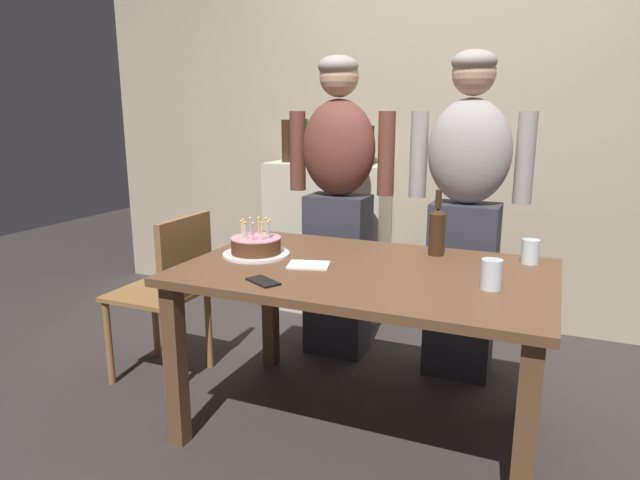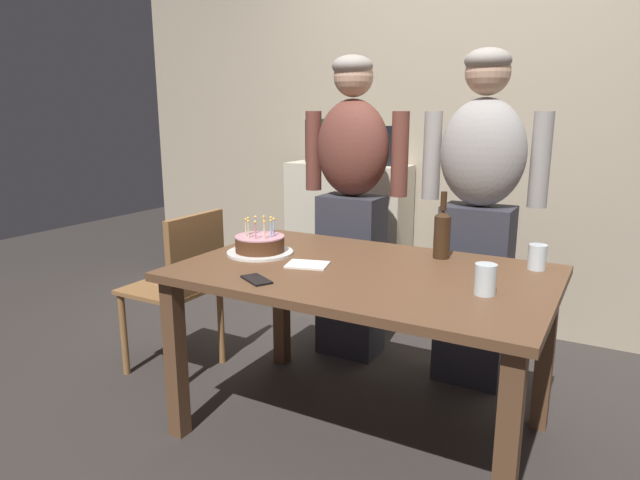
{
  "view_description": "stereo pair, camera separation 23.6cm",
  "coord_description": "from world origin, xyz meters",
  "px_view_note": "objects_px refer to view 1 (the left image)",
  "views": [
    {
      "loc": [
        0.7,
        -2.12,
        1.38
      ],
      "look_at": [
        -0.21,
        0.0,
        0.84
      ],
      "focal_mm": 31.2,
      "sensor_mm": 36.0,
      "label": 1
    },
    {
      "loc": [
        0.91,
        -2.01,
        1.38
      ],
      "look_at": [
        -0.21,
        0.0,
        0.84
      ],
      "focal_mm": 31.2,
      "sensor_mm": 36.0,
      "label": 2
    }
  ],
  "objects_px": {
    "person_woman_cardigan": "(466,213)",
    "water_glass_near": "(491,274)",
    "napkin_stack": "(309,265)",
    "dining_chair": "(171,285)",
    "water_glass_far": "(530,251)",
    "birthday_cake": "(256,247)",
    "person_man_bearded": "(338,204)",
    "cell_phone": "(263,281)",
    "wine_bottle": "(437,230)"
  },
  "relations": [
    {
      "from": "cell_phone",
      "to": "person_man_bearded",
      "type": "distance_m",
      "value": 1.08
    },
    {
      "from": "water_glass_far",
      "to": "dining_chair",
      "type": "relative_size",
      "value": 0.12
    },
    {
      "from": "water_glass_far",
      "to": "dining_chair",
      "type": "xyz_separation_m",
      "value": [
        -1.68,
        -0.29,
        -0.28
      ]
    },
    {
      "from": "water_glass_near",
      "to": "dining_chair",
      "type": "xyz_separation_m",
      "value": [
        -1.57,
        0.14,
        -0.28
      ]
    },
    {
      "from": "napkin_stack",
      "to": "dining_chair",
      "type": "relative_size",
      "value": 0.2
    },
    {
      "from": "wine_bottle",
      "to": "person_woman_cardigan",
      "type": "height_order",
      "value": "person_woman_cardigan"
    },
    {
      "from": "water_glass_near",
      "to": "person_man_bearded",
      "type": "xyz_separation_m",
      "value": [
        -0.92,
        0.8,
        0.08
      ]
    },
    {
      "from": "water_glass_near",
      "to": "water_glass_far",
      "type": "distance_m",
      "value": 0.44
    },
    {
      "from": "wine_bottle",
      "to": "dining_chair",
      "type": "height_order",
      "value": "wine_bottle"
    },
    {
      "from": "birthday_cake",
      "to": "water_glass_far",
      "type": "xyz_separation_m",
      "value": [
        1.14,
        0.34,
        0.01
      ]
    },
    {
      "from": "napkin_stack",
      "to": "person_woman_cardigan",
      "type": "bearing_deg",
      "value": 56.67
    },
    {
      "from": "cell_phone",
      "to": "dining_chair",
      "type": "relative_size",
      "value": 0.17
    },
    {
      "from": "wine_bottle",
      "to": "cell_phone",
      "type": "distance_m",
      "value": 0.86
    },
    {
      "from": "water_glass_near",
      "to": "cell_phone",
      "type": "relative_size",
      "value": 0.78
    },
    {
      "from": "person_man_bearded",
      "to": "person_woman_cardigan",
      "type": "relative_size",
      "value": 1.0
    },
    {
      "from": "cell_phone",
      "to": "wine_bottle",
      "type": "bearing_deg",
      "value": 81.41
    },
    {
      "from": "water_glass_near",
      "to": "person_man_bearded",
      "type": "bearing_deg",
      "value": 138.77
    },
    {
      "from": "water_glass_far",
      "to": "water_glass_near",
      "type": "bearing_deg",
      "value": -104.56
    },
    {
      "from": "water_glass_far",
      "to": "person_man_bearded",
      "type": "relative_size",
      "value": 0.06
    },
    {
      "from": "cell_phone",
      "to": "water_glass_near",
      "type": "bearing_deg",
      "value": 46.88
    },
    {
      "from": "water_glass_far",
      "to": "napkin_stack",
      "type": "distance_m",
      "value": 0.95
    },
    {
      "from": "cell_phone",
      "to": "person_man_bearded",
      "type": "height_order",
      "value": "person_man_bearded"
    },
    {
      "from": "water_glass_far",
      "to": "cell_phone",
      "type": "distance_m",
      "value": 1.15
    },
    {
      "from": "cell_phone",
      "to": "person_woman_cardigan",
      "type": "height_order",
      "value": "person_woman_cardigan"
    },
    {
      "from": "wine_bottle",
      "to": "napkin_stack",
      "type": "relative_size",
      "value": 1.73
    },
    {
      "from": "person_woman_cardigan",
      "to": "water_glass_near",
      "type": "bearing_deg",
      "value": 105.52
    },
    {
      "from": "dining_chair",
      "to": "cell_phone",
      "type": "bearing_deg",
      "value": 62.12
    },
    {
      "from": "wine_bottle",
      "to": "water_glass_far",
      "type": "bearing_deg",
      "value": 2.08
    },
    {
      "from": "water_glass_near",
      "to": "napkin_stack",
      "type": "relative_size",
      "value": 0.65
    },
    {
      "from": "water_glass_near",
      "to": "cell_phone",
      "type": "bearing_deg",
      "value": -161.99
    },
    {
      "from": "birthday_cake",
      "to": "person_man_bearded",
      "type": "bearing_deg",
      "value": 81.04
    },
    {
      "from": "person_woman_cardigan",
      "to": "dining_chair",
      "type": "distance_m",
      "value": 1.54
    },
    {
      "from": "water_glass_near",
      "to": "dining_chair",
      "type": "bearing_deg",
      "value": 174.85
    },
    {
      "from": "water_glass_near",
      "to": "napkin_stack",
      "type": "distance_m",
      "value": 0.74
    },
    {
      "from": "birthday_cake",
      "to": "person_man_bearded",
      "type": "relative_size",
      "value": 0.18
    },
    {
      "from": "napkin_stack",
      "to": "person_woman_cardigan",
      "type": "height_order",
      "value": "person_woman_cardigan"
    },
    {
      "from": "dining_chair",
      "to": "water_glass_near",
      "type": "bearing_deg",
      "value": 84.85
    },
    {
      "from": "person_man_bearded",
      "to": "person_woman_cardigan",
      "type": "xyz_separation_m",
      "value": [
        0.69,
        0.0,
        0.0
      ]
    },
    {
      "from": "napkin_stack",
      "to": "person_man_bearded",
      "type": "relative_size",
      "value": 0.1
    },
    {
      "from": "napkin_stack",
      "to": "dining_chair",
      "type": "distance_m",
      "value": 0.87
    },
    {
      "from": "wine_bottle",
      "to": "person_woman_cardigan",
      "type": "relative_size",
      "value": 0.18
    },
    {
      "from": "person_woman_cardigan",
      "to": "dining_chair",
      "type": "bearing_deg",
      "value": 26.27
    },
    {
      "from": "wine_bottle",
      "to": "water_glass_near",
      "type": "bearing_deg",
      "value": -55.32
    },
    {
      "from": "napkin_stack",
      "to": "birthday_cake",
      "type": "bearing_deg",
      "value": 166.72
    },
    {
      "from": "water_glass_near",
      "to": "person_woman_cardigan",
      "type": "bearing_deg",
      "value": 105.52
    },
    {
      "from": "water_glass_near",
      "to": "wine_bottle",
      "type": "bearing_deg",
      "value": 124.68
    },
    {
      "from": "wine_bottle",
      "to": "cell_phone",
      "type": "height_order",
      "value": "wine_bottle"
    },
    {
      "from": "water_glass_far",
      "to": "napkin_stack",
      "type": "relative_size",
      "value": 0.61
    },
    {
      "from": "napkin_stack",
      "to": "dining_chair",
      "type": "height_order",
      "value": "dining_chair"
    },
    {
      "from": "person_woman_cardigan",
      "to": "water_glass_far",
      "type": "bearing_deg",
      "value": 131.75
    }
  ]
}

